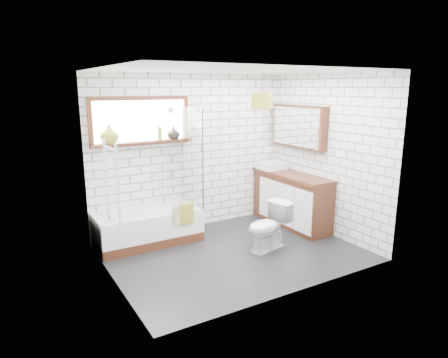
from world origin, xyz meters
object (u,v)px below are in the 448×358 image
vanity (291,199)px  basin (272,165)px  toilet (268,226)px  pendant (262,101)px  bathtub (148,227)px

vanity → basin: size_ratio=3.60×
vanity → toilet: size_ratio=2.27×
toilet → pendant: size_ratio=2.28×
toilet → bathtub: bearing=-140.3°
vanity → bathtub: bearing=169.2°
bathtub → vanity: 2.41m
basin → toilet: basin is taller
toilet → pendant: (0.11, 0.37, 1.76)m
basin → toilet: 1.57m
basin → toilet: size_ratio=0.63×
toilet → pendant: bearing=151.5°
vanity → pendant: pendant is taller
vanity → basin: bearing=97.0°
bathtub → pendant: 2.50m
basin → pendant: pendant is taller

